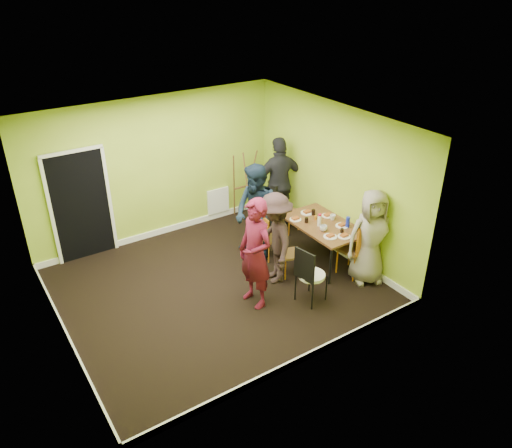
{
  "coord_description": "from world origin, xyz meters",
  "views": [
    {
      "loc": [
        -3.29,
        -6.24,
        4.93
      ],
      "look_at": [
        0.81,
        0.0,
        0.97
      ],
      "focal_mm": 35.0,
      "sensor_mm": 36.0,
      "label": 1
    }
  ],
  "objects_px": {
    "dining_table": "(323,226)",
    "chair_left_far": "(269,235)",
    "person_left_far": "(256,213)",
    "person_left_near": "(275,239)",
    "chair_bentwood": "(309,273)",
    "blue_bottle": "(348,222)",
    "easel": "(244,185)",
    "orange_bottle": "(315,218)",
    "chair_back_end": "(282,198)",
    "chair_left_near": "(287,250)",
    "thermos": "(319,221)",
    "chair_front_end": "(358,246)",
    "person_back_end": "(280,183)",
    "person_standing": "(255,254)",
    "person_front_end": "(371,237)"
  },
  "relations": [
    {
      "from": "chair_bentwood",
      "to": "orange_bottle",
      "type": "xyz_separation_m",
      "value": [
        1.0,
        1.08,
        0.23
      ]
    },
    {
      "from": "thermos",
      "to": "chair_left_far",
      "type": "bearing_deg",
      "value": 138.4
    },
    {
      "from": "person_left_near",
      "to": "chair_front_end",
      "type": "bearing_deg",
      "value": 80.49
    },
    {
      "from": "person_left_far",
      "to": "person_left_near",
      "type": "height_order",
      "value": "person_left_far"
    },
    {
      "from": "dining_table",
      "to": "person_left_far",
      "type": "xyz_separation_m",
      "value": [
        -0.95,
        0.73,
        0.21
      ]
    },
    {
      "from": "person_left_far",
      "to": "person_left_near",
      "type": "bearing_deg",
      "value": -18.2
    },
    {
      "from": "chair_left_far",
      "to": "chair_back_end",
      "type": "height_order",
      "value": "chair_back_end"
    },
    {
      "from": "person_standing",
      "to": "thermos",
      "type": "bearing_deg",
      "value": 97.63
    },
    {
      "from": "orange_bottle",
      "to": "person_left_near",
      "type": "distance_m",
      "value": 1.11
    },
    {
      "from": "chair_left_near",
      "to": "person_front_end",
      "type": "distance_m",
      "value": 1.43
    },
    {
      "from": "person_left_near",
      "to": "person_back_end",
      "type": "height_order",
      "value": "person_back_end"
    },
    {
      "from": "chair_front_end",
      "to": "orange_bottle",
      "type": "xyz_separation_m",
      "value": [
        -0.18,
        0.93,
        0.21
      ]
    },
    {
      "from": "orange_bottle",
      "to": "chair_back_end",
      "type": "bearing_deg",
      "value": 84.16
    },
    {
      "from": "chair_back_end",
      "to": "person_front_end",
      "type": "distance_m",
      "value": 2.35
    },
    {
      "from": "person_left_far",
      "to": "person_left_near",
      "type": "relative_size",
      "value": 1.12
    },
    {
      "from": "chair_bentwood",
      "to": "person_standing",
      "type": "bearing_deg",
      "value": -134.05
    },
    {
      "from": "dining_table",
      "to": "person_back_end",
      "type": "xyz_separation_m",
      "value": [
        0.13,
        1.53,
        0.26
      ]
    },
    {
      "from": "blue_bottle",
      "to": "person_back_end",
      "type": "height_order",
      "value": "person_back_end"
    },
    {
      "from": "chair_front_end",
      "to": "blue_bottle",
      "type": "height_order",
      "value": "chair_front_end"
    },
    {
      "from": "chair_left_far",
      "to": "person_back_end",
      "type": "bearing_deg",
      "value": 142.97
    },
    {
      "from": "chair_bentwood",
      "to": "person_left_near",
      "type": "distance_m",
      "value": 0.87
    },
    {
      "from": "chair_back_end",
      "to": "blue_bottle",
      "type": "relative_size",
      "value": 4.9
    },
    {
      "from": "chair_back_end",
      "to": "orange_bottle",
      "type": "height_order",
      "value": "chair_back_end"
    },
    {
      "from": "easel",
      "to": "blue_bottle",
      "type": "distance_m",
      "value": 2.66
    },
    {
      "from": "orange_bottle",
      "to": "person_left_near",
      "type": "height_order",
      "value": "person_left_near"
    },
    {
      "from": "chair_bentwood",
      "to": "blue_bottle",
      "type": "bearing_deg",
      "value": 101.74
    },
    {
      "from": "blue_bottle",
      "to": "person_back_end",
      "type": "xyz_separation_m",
      "value": [
        -0.14,
        1.87,
        0.11
      ]
    },
    {
      "from": "dining_table",
      "to": "chair_bentwood",
      "type": "distance_m",
      "value": 1.36
    },
    {
      "from": "chair_left_far",
      "to": "person_standing",
      "type": "xyz_separation_m",
      "value": [
        -0.95,
        -1.0,
        0.43
      ]
    },
    {
      "from": "chair_left_far",
      "to": "person_left_near",
      "type": "bearing_deg",
      "value": -20.1
    },
    {
      "from": "person_standing",
      "to": "person_left_near",
      "type": "relative_size",
      "value": 1.13
    },
    {
      "from": "thermos",
      "to": "person_back_end",
      "type": "distance_m",
      "value": 1.57
    },
    {
      "from": "thermos",
      "to": "dining_table",
      "type": "bearing_deg",
      "value": 8.74
    },
    {
      "from": "chair_left_far",
      "to": "thermos",
      "type": "bearing_deg",
      "value": 55.22
    },
    {
      "from": "chair_left_far",
      "to": "chair_back_end",
      "type": "xyz_separation_m",
      "value": [
        0.89,
        0.83,
        0.2
      ]
    },
    {
      "from": "chair_back_end",
      "to": "chair_front_end",
      "type": "height_order",
      "value": "chair_front_end"
    },
    {
      "from": "chair_back_end",
      "to": "chair_bentwood",
      "type": "bearing_deg",
      "value": 47.71
    },
    {
      "from": "dining_table",
      "to": "chair_front_end",
      "type": "relative_size",
      "value": 1.44
    },
    {
      "from": "chair_left_near",
      "to": "thermos",
      "type": "height_order",
      "value": "thermos"
    },
    {
      "from": "chair_left_far",
      "to": "blue_bottle",
      "type": "xyz_separation_m",
      "value": [
        1.05,
        -0.92,
        0.36
      ]
    },
    {
      "from": "chair_left_near",
      "to": "person_standing",
      "type": "xyz_separation_m",
      "value": [
        -0.9,
        -0.37,
        0.42
      ]
    },
    {
      "from": "chair_left_near",
      "to": "thermos",
      "type": "xyz_separation_m",
      "value": [
        0.72,
        0.04,
        0.35
      ]
    },
    {
      "from": "blue_bottle",
      "to": "chair_front_end",
      "type": "bearing_deg",
      "value": -104.75
    },
    {
      "from": "chair_front_end",
      "to": "orange_bottle",
      "type": "height_order",
      "value": "chair_front_end"
    },
    {
      "from": "chair_back_end",
      "to": "chair_front_end",
      "type": "relative_size",
      "value": 0.94
    },
    {
      "from": "person_left_near",
      "to": "dining_table",
      "type": "bearing_deg",
      "value": 111.36
    },
    {
      "from": "dining_table",
      "to": "chair_left_far",
      "type": "height_order",
      "value": "chair_left_far"
    },
    {
      "from": "chair_left_near",
      "to": "chair_back_end",
      "type": "bearing_deg",
      "value": 164.0
    },
    {
      "from": "easel",
      "to": "blue_bottle",
      "type": "bearing_deg",
      "value": -78.31
    },
    {
      "from": "dining_table",
      "to": "person_back_end",
      "type": "relative_size",
      "value": 0.79
    }
  ]
}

